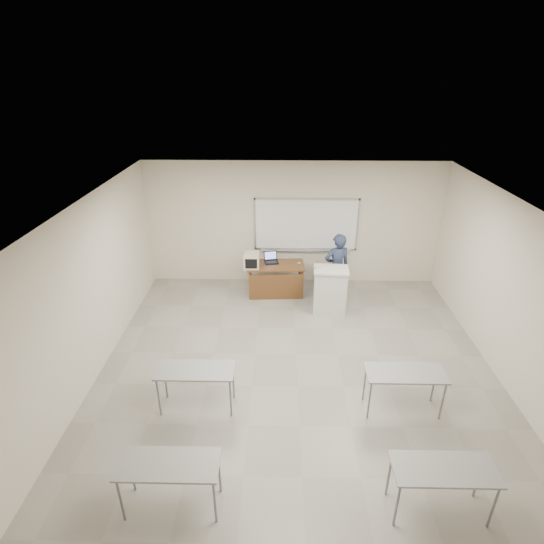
{
  "coord_description": "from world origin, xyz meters",
  "views": [
    {
      "loc": [
        -0.32,
        -5.64,
        4.89
      ],
      "look_at": [
        -0.48,
        2.2,
        1.09
      ],
      "focal_mm": 28.0,
      "sensor_mm": 36.0,
      "label": 1
    }
  ],
  "objects_px": {
    "presenter": "(337,268)",
    "keyboard": "(324,267)",
    "whiteboard": "(306,225)",
    "instructor_desk": "(276,275)",
    "crt_monitor": "(252,260)",
    "laptop": "(272,260)",
    "podium": "(330,290)",
    "mouse": "(299,263)"
  },
  "relations": [
    {
      "from": "instructor_desk",
      "to": "presenter",
      "type": "distance_m",
      "value": 1.42
    },
    {
      "from": "whiteboard",
      "to": "presenter",
      "type": "xyz_separation_m",
      "value": [
        0.66,
        -0.95,
        -0.67
      ]
    },
    {
      "from": "whiteboard",
      "to": "instructor_desk",
      "type": "xyz_separation_m",
      "value": [
        -0.72,
        -0.78,
        -0.95
      ]
    },
    {
      "from": "instructor_desk",
      "to": "mouse",
      "type": "relative_size",
      "value": 14.11
    },
    {
      "from": "podium",
      "to": "instructor_desk",
      "type": "bearing_deg",
      "value": 154.11
    },
    {
      "from": "keyboard",
      "to": "podium",
      "type": "bearing_deg",
      "value": -47.93
    },
    {
      "from": "podium",
      "to": "laptop",
      "type": "xyz_separation_m",
      "value": [
        -1.29,
        0.95,
        0.29
      ]
    },
    {
      "from": "podium",
      "to": "laptop",
      "type": "height_order",
      "value": "podium"
    },
    {
      "from": "presenter",
      "to": "keyboard",
      "type": "bearing_deg",
      "value": 37.96
    },
    {
      "from": "instructor_desk",
      "to": "mouse",
      "type": "xyz_separation_m",
      "value": [
        0.55,
        0.16,
        0.24
      ]
    },
    {
      "from": "mouse",
      "to": "laptop",
      "type": "bearing_deg",
      "value": 170.84
    },
    {
      "from": "whiteboard",
      "to": "presenter",
      "type": "bearing_deg",
      "value": -54.96
    },
    {
      "from": "whiteboard",
      "to": "crt_monitor",
      "type": "distance_m",
      "value": 1.6
    },
    {
      "from": "crt_monitor",
      "to": "instructor_desk",
      "type": "bearing_deg",
      "value": 1.11
    },
    {
      "from": "instructor_desk",
      "to": "laptop",
      "type": "distance_m",
      "value": 0.4
    },
    {
      "from": "instructor_desk",
      "to": "laptop",
      "type": "bearing_deg",
      "value": 107.46
    },
    {
      "from": "instructor_desk",
      "to": "podium",
      "type": "bearing_deg",
      "value": -33.34
    },
    {
      "from": "laptop",
      "to": "mouse",
      "type": "relative_size",
      "value": 3.38
    },
    {
      "from": "mouse",
      "to": "keyboard",
      "type": "relative_size",
      "value": 0.22
    },
    {
      "from": "podium",
      "to": "mouse",
      "type": "bearing_deg",
      "value": 131.23
    },
    {
      "from": "whiteboard",
      "to": "keyboard",
      "type": "distance_m",
      "value": 1.49
    },
    {
      "from": "podium",
      "to": "presenter",
      "type": "bearing_deg",
      "value": 74.38
    },
    {
      "from": "mouse",
      "to": "keyboard",
      "type": "height_order",
      "value": "keyboard"
    },
    {
      "from": "instructor_desk",
      "to": "keyboard",
      "type": "bearing_deg",
      "value": -33.62
    },
    {
      "from": "crt_monitor",
      "to": "mouse",
      "type": "relative_size",
      "value": 4.31
    },
    {
      "from": "whiteboard",
      "to": "instructor_desk",
      "type": "bearing_deg",
      "value": -132.64
    },
    {
      "from": "instructor_desk",
      "to": "podium",
      "type": "xyz_separation_m",
      "value": [
        1.19,
        -0.69,
        -0.01
      ]
    },
    {
      "from": "keyboard",
      "to": "whiteboard",
      "type": "bearing_deg",
      "value": 83.34
    },
    {
      "from": "whiteboard",
      "to": "keyboard",
      "type": "height_order",
      "value": "whiteboard"
    },
    {
      "from": "crt_monitor",
      "to": "laptop",
      "type": "distance_m",
      "value": 0.54
    },
    {
      "from": "instructor_desk",
      "to": "crt_monitor",
      "type": "relative_size",
      "value": 3.27
    },
    {
      "from": "instructor_desk",
      "to": "laptop",
      "type": "relative_size",
      "value": 4.18
    },
    {
      "from": "whiteboard",
      "to": "crt_monitor",
      "type": "height_order",
      "value": "whiteboard"
    },
    {
      "from": "presenter",
      "to": "instructor_desk",
      "type": "bearing_deg",
      "value": -21.58
    },
    {
      "from": "crt_monitor",
      "to": "laptop",
      "type": "xyz_separation_m",
      "value": [
        0.45,
        0.28,
        -0.1
      ]
    },
    {
      "from": "laptop",
      "to": "crt_monitor",
      "type": "bearing_deg",
      "value": -159.1
    },
    {
      "from": "whiteboard",
      "to": "presenter",
      "type": "relative_size",
      "value": 1.53
    },
    {
      "from": "mouse",
      "to": "keyboard",
      "type": "distance_m",
      "value": 0.95
    },
    {
      "from": "whiteboard",
      "to": "podium",
      "type": "distance_m",
      "value": 1.82
    },
    {
      "from": "podium",
      "to": "mouse",
      "type": "xyz_separation_m",
      "value": [
        -0.64,
        0.85,
        0.25
      ]
    },
    {
      "from": "podium",
      "to": "mouse",
      "type": "height_order",
      "value": "podium"
    },
    {
      "from": "mouse",
      "to": "keyboard",
      "type": "xyz_separation_m",
      "value": [
        0.49,
        -0.77,
        0.27
      ]
    }
  ]
}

